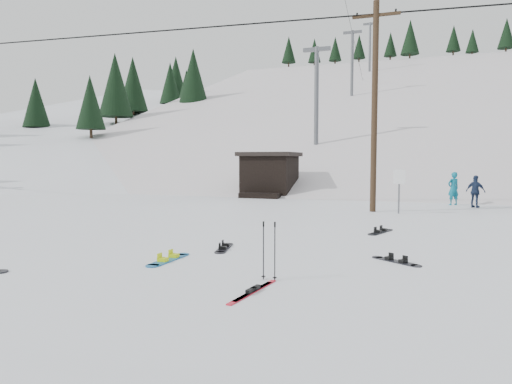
% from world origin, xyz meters
% --- Properties ---
extents(ground, '(200.00, 200.00, 0.00)m').
position_xyz_m(ground, '(0.00, 0.00, 0.00)').
color(ground, white).
rests_on(ground, ground).
extents(ski_slope, '(60.00, 85.24, 65.97)m').
position_xyz_m(ski_slope, '(0.00, 55.00, -12.00)').
color(ski_slope, silver).
rests_on(ski_slope, ground).
extents(ridge_left, '(47.54, 95.03, 58.38)m').
position_xyz_m(ridge_left, '(-36.00, 48.00, -11.00)').
color(ridge_left, white).
rests_on(ridge_left, ground).
extents(treeline_left, '(20.00, 64.00, 10.00)m').
position_xyz_m(treeline_left, '(-34.00, 40.00, 0.00)').
color(treeline_left, black).
rests_on(treeline_left, ground).
extents(treeline_crest, '(50.00, 6.00, 10.00)m').
position_xyz_m(treeline_crest, '(0.00, 86.00, 0.00)').
color(treeline_crest, black).
rests_on(treeline_crest, ski_slope).
extents(utility_pole, '(2.00, 0.26, 9.00)m').
position_xyz_m(utility_pole, '(2.00, 14.00, 4.68)').
color(utility_pole, '#3A2819').
rests_on(utility_pole, ground).
extents(trail_sign, '(0.50, 0.09, 1.85)m').
position_xyz_m(trail_sign, '(3.10, 13.58, 1.27)').
color(trail_sign, '#595B60').
rests_on(trail_sign, ground).
extents(lift_hut, '(3.40, 4.10, 2.75)m').
position_xyz_m(lift_hut, '(-5.00, 20.94, 1.36)').
color(lift_hut, black).
rests_on(lift_hut, ground).
extents(lift_tower_near, '(2.20, 0.36, 8.00)m').
position_xyz_m(lift_tower_near, '(-4.00, 30.00, 7.86)').
color(lift_tower_near, '#595B60').
rests_on(lift_tower_near, ski_slope).
extents(lift_tower_mid, '(2.20, 0.36, 8.00)m').
position_xyz_m(lift_tower_mid, '(-4.00, 50.00, 14.36)').
color(lift_tower_mid, '#595B60').
rests_on(lift_tower_mid, ski_slope).
extents(lift_tower_far, '(2.20, 0.36, 8.00)m').
position_xyz_m(lift_tower_far, '(-4.00, 70.00, 20.86)').
color(lift_tower_far, '#595B60').
rests_on(lift_tower_far, ski_slope).
extents(hero_snowboard, '(0.33, 1.55, 0.11)m').
position_xyz_m(hero_snowboard, '(-1.38, 2.43, 0.03)').
color(hero_snowboard, '#1968A5').
rests_on(hero_snowboard, ground).
extents(hero_skis, '(0.32, 1.62, 0.08)m').
position_xyz_m(hero_skis, '(1.25, 0.74, 0.02)').
color(hero_skis, '#AF1122').
rests_on(hero_skis, ground).
extents(ski_poles, '(0.30, 0.08, 1.10)m').
position_xyz_m(ski_poles, '(1.26, 1.61, 0.57)').
color(ski_poles, black).
rests_on(ski_poles, ground).
extents(board_scatter_b, '(0.51, 1.36, 0.10)m').
position_xyz_m(board_scatter_b, '(-0.76, 4.11, 0.03)').
color(board_scatter_b, black).
rests_on(board_scatter_b, ground).
extents(board_scatter_d, '(1.09, 0.84, 0.09)m').
position_xyz_m(board_scatter_d, '(3.44, 3.99, 0.02)').
color(board_scatter_d, black).
rests_on(board_scatter_d, ground).
extents(board_scatter_f, '(0.67, 1.43, 0.10)m').
position_xyz_m(board_scatter_f, '(2.79, 8.13, 0.03)').
color(board_scatter_f, black).
rests_on(board_scatter_f, ground).
extents(skier_teal, '(0.72, 0.67, 1.66)m').
position_xyz_m(skier_teal, '(5.51, 18.33, 0.83)').
color(skier_teal, '#0D6982').
rests_on(skier_teal, ground).
extents(skier_navy, '(0.97, 0.78, 1.54)m').
position_xyz_m(skier_navy, '(6.41, 17.28, 0.77)').
color(skier_navy, '#1B2845').
rests_on(skier_navy, ground).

